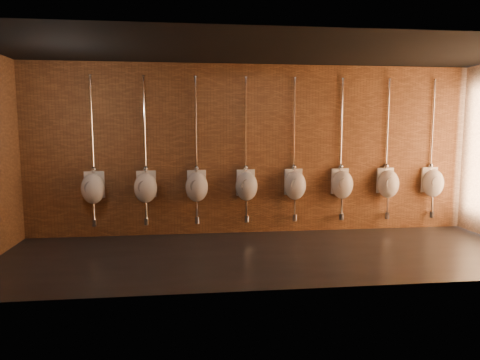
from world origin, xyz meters
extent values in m
plane|color=black|center=(0.00, 0.00, 0.00)|extent=(8.50, 8.50, 0.00)
cube|color=black|center=(0.00, 0.00, 3.20)|extent=(8.50, 3.00, 0.04)
cube|color=#9E6539|center=(0.00, 1.50, 1.60)|extent=(8.50, 0.04, 3.20)
cube|color=#9E6539|center=(0.00, -1.50, 1.60)|extent=(8.50, 0.04, 3.20)
ellipsoid|color=white|center=(-2.97, 1.34, 0.93)|extent=(0.47, 0.42, 0.55)
cube|color=white|center=(-2.97, 1.48, 0.98)|extent=(0.36, 0.09, 0.50)
cylinder|color=gray|center=(-2.97, 1.20, 0.96)|extent=(0.24, 0.06, 0.24)
cylinder|color=silver|center=(-2.97, 1.46, 2.08)|extent=(0.03, 0.03, 1.75)
sphere|color=silver|center=(-2.97, 1.45, 1.27)|extent=(0.10, 0.10, 0.10)
cylinder|color=silver|center=(-2.97, 1.46, 2.95)|extent=(0.07, 0.07, 0.01)
cylinder|color=silver|center=(-2.97, 1.34, 0.53)|extent=(0.04, 0.04, 0.35)
cylinder|color=silver|center=(-2.97, 1.34, 0.30)|extent=(0.10, 0.10, 0.13)
cylinder|color=silver|center=(-2.97, 1.43, 0.30)|extent=(0.04, 0.18, 0.04)
ellipsoid|color=white|center=(-2.04, 1.34, 0.93)|extent=(0.47, 0.42, 0.55)
cube|color=white|center=(-2.04, 1.48, 0.98)|extent=(0.36, 0.09, 0.50)
cylinder|color=gray|center=(-2.04, 1.20, 0.96)|extent=(0.24, 0.06, 0.24)
cylinder|color=silver|center=(-2.04, 1.46, 2.08)|extent=(0.03, 0.03, 1.75)
sphere|color=silver|center=(-2.04, 1.45, 1.27)|extent=(0.10, 0.10, 0.10)
cylinder|color=silver|center=(-2.04, 1.46, 2.95)|extent=(0.07, 0.07, 0.01)
cylinder|color=silver|center=(-2.04, 1.34, 0.53)|extent=(0.04, 0.04, 0.35)
cylinder|color=silver|center=(-2.04, 1.34, 0.30)|extent=(0.10, 0.10, 0.13)
cylinder|color=silver|center=(-2.04, 1.43, 0.30)|extent=(0.04, 0.18, 0.04)
ellipsoid|color=white|center=(-1.10, 1.34, 0.93)|extent=(0.47, 0.42, 0.55)
cube|color=white|center=(-1.10, 1.48, 0.98)|extent=(0.36, 0.09, 0.50)
cylinder|color=gray|center=(-1.10, 1.20, 0.96)|extent=(0.24, 0.06, 0.24)
cylinder|color=silver|center=(-1.10, 1.46, 2.08)|extent=(0.03, 0.03, 1.75)
sphere|color=silver|center=(-1.10, 1.45, 1.27)|extent=(0.10, 0.10, 0.10)
cylinder|color=silver|center=(-1.10, 1.46, 2.95)|extent=(0.07, 0.07, 0.01)
cylinder|color=silver|center=(-1.10, 1.34, 0.53)|extent=(0.04, 0.04, 0.35)
cylinder|color=silver|center=(-1.10, 1.34, 0.30)|extent=(0.10, 0.10, 0.13)
cylinder|color=silver|center=(-1.10, 1.43, 0.30)|extent=(0.04, 0.18, 0.04)
ellipsoid|color=white|center=(-0.17, 1.34, 0.93)|extent=(0.47, 0.42, 0.55)
cube|color=white|center=(-0.17, 1.48, 0.98)|extent=(0.36, 0.09, 0.50)
cylinder|color=gray|center=(-0.17, 1.20, 0.96)|extent=(0.24, 0.06, 0.24)
cylinder|color=silver|center=(-0.17, 1.46, 2.08)|extent=(0.03, 0.03, 1.75)
sphere|color=silver|center=(-0.17, 1.45, 1.27)|extent=(0.10, 0.10, 0.10)
cylinder|color=silver|center=(-0.17, 1.46, 2.95)|extent=(0.07, 0.07, 0.01)
cylinder|color=silver|center=(-0.17, 1.34, 0.53)|extent=(0.04, 0.04, 0.35)
cylinder|color=silver|center=(-0.17, 1.34, 0.30)|extent=(0.10, 0.10, 0.13)
cylinder|color=silver|center=(-0.17, 1.43, 0.30)|extent=(0.04, 0.18, 0.04)
ellipsoid|color=white|center=(0.76, 1.34, 0.93)|extent=(0.47, 0.42, 0.55)
cube|color=white|center=(0.76, 1.48, 0.98)|extent=(0.36, 0.09, 0.50)
cylinder|color=gray|center=(0.76, 1.20, 0.96)|extent=(0.24, 0.06, 0.24)
cylinder|color=silver|center=(0.76, 1.46, 2.08)|extent=(0.03, 0.03, 1.75)
sphere|color=silver|center=(0.76, 1.45, 1.27)|extent=(0.10, 0.10, 0.10)
cylinder|color=silver|center=(0.76, 1.46, 2.95)|extent=(0.07, 0.07, 0.01)
cylinder|color=silver|center=(0.76, 1.34, 0.53)|extent=(0.04, 0.04, 0.35)
cylinder|color=silver|center=(0.76, 1.34, 0.30)|extent=(0.10, 0.10, 0.13)
cylinder|color=silver|center=(0.76, 1.43, 0.30)|extent=(0.04, 0.18, 0.04)
ellipsoid|color=white|center=(1.70, 1.34, 0.93)|extent=(0.47, 0.42, 0.55)
cube|color=white|center=(1.70, 1.48, 0.98)|extent=(0.36, 0.09, 0.50)
cylinder|color=gray|center=(1.70, 1.20, 0.96)|extent=(0.24, 0.06, 0.24)
cylinder|color=silver|center=(1.70, 1.46, 2.08)|extent=(0.03, 0.03, 1.75)
sphere|color=silver|center=(1.70, 1.45, 1.27)|extent=(0.10, 0.10, 0.10)
cylinder|color=silver|center=(1.70, 1.46, 2.95)|extent=(0.07, 0.07, 0.01)
cylinder|color=silver|center=(1.70, 1.34, 0.53)|extent=(0.04, 0.04, 0.35)
cylinder|color=silver|center=(1.70, 1.34, 0.30)|extent=(0.10, 0.10, 0.13)
cylinder|color=silver|center=(1.70, 1.43, 0.30)|extent=(0.04, 0.18, 0.04)
ellipsoid|color=white|center=(2.63, 1.34, 0.93)|extent=(0.47, 0.42, 0.55)
cube|color=white|center=(2.63, 1.48, 0.98)|extent=(0.36, 0.09, 0.50)
cylinder|color=gray|center=(2.63, 1.20, 0.96)|extent=(0.24, 0.06, 0.24)
cylinder|color=silver|center=(2.63, 1.46, 2.08)|extent=(0.03, 0.03, 1.75)
sphere|color=silver|center=(2.63, 1.45, 1.27)|extent=(0.10, 0.10, 0.10)
cylinder|color=silver|center=(2.63, 1.46, 2.95)|extent=(0.07, 0.07, 0.01)
cylinder|color=silver|center=(2.63, 1.34, 0.53)|extent=(0.04, 0.04, 0.35)
cylinder|color=silver|center=(2.63, 1.34, 0.30)|extent=(0.10, 0.10, 0.13)
cylinder|color=silver|center=(2.63, 1.43, 0.30)|extent=(0.04, 0.18, 0.04)
ellipsoid|color=white|center=(3.57, 1.34, 0.93)|extent=(0.47, 0.42, 0.55)
cube|color=white|center=(3.57, 1.48, 0.98)|extent=(0.36, 0.09, 0.50)
cylinder|color=gray|center=(3.57, 1.20, 0.96)|extent=(0.24, 0.06, 0.24)
cylinder|color=silver|center=(3.57, 1.46, 2.08)|extent=(0.03, 0.03, 1.75)
sphere|color=silver|center=(3.57, 1.45, 1.27)|extent=(0.10, 0.10, 0.10)
cylinder|color=silver|center=(3.57, 1.46, 2.95)|extent=(0.07, 0.07, 0.01)
cylinder|color=silver|center=(3.57, 1.34, 0.53)|extent=(0.04, 0.04, 0.35)
cylinder|color=silver|center=(3.57, 1.34, 0.30)|extent=(0.10, 0.10, 0.13)
cylinder|color=silver|center=(3.57, 1.43, 0.30)|extent=(0.04, 0.18, 0.04)
camera|label=1|loc=(-1.23, -6.56, 2.02)|focal=32.00mm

